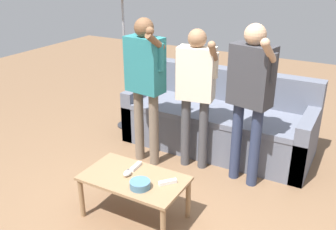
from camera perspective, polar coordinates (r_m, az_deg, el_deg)
name	(u,v)px	position (r m, az deg, el deg)	size (l,w,h in m)	color
ground_plane	(170,208)	(3.50, 0.28, -13.95)	(12.00, 12.00, 0.00)	brown
couch	(219,122)	(4.44, 7.74, -1.00)	(2.15, 0.85, 0.89)	slate
coffee_table	(134,183)	(3.22, -5.19, -10.23)	(0.88, 0.50, 0.40)	#997551
snack_bowl	(140,184)	(3.04, -4.28, -10.51)	(0.17, 0.17, 0.06)	teal
game_remote_nunchuk	(127,173)	(3.20, -6.19, -8.79)	(0.06, 0.09, 0.05)	white
floor_lamp	(122,3)	(4.66, -6.97, 16.58)	(0.31, 0.31, 1.88)	#2D2D33
player_left	(145,76)	(3.83, -3.52, 5.99)	(0.46, 0.36, 1.57)	#756656
player_center	(196,84)	(3.75, 4.26, 4.71)	(0.46, 0.30, 1.48)	#47474C
player_right	(250,88)	(3.52, 12.44, 4.06)	(0.46, 0.41, 1.58)	#2D3856
game_remote_wand_near	(136,166)	(3.31, -4.92, -7.81)	(0.04, 0.15, 0.03)	white
game_remote_wand_far	(168,182)	(3.09, -0.06, -10.18)	(0.13, 0.14, 0.03)	white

